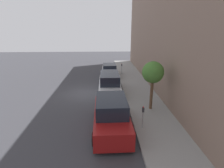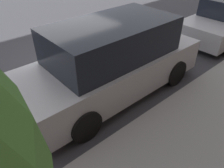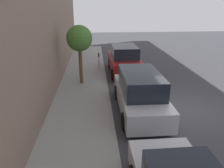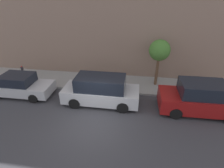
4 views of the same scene
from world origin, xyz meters
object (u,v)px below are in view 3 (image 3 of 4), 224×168
object	(u,v)px
parked_suv_nearest	(124,60)
parked_minivan_second	(140,93)
parking_meter_near	(99,59)
street_tree	(79,39)

from	to	relation	value
parked_suv_nearest	parked_minivan_second	distance (m)	6.10
parking_meter_near	parked_suv_nearest	bearing A→B (deg)	174.61
parked_minivan_second	street_tree	world-z (taller)	street_tree
parking_meter_near	street_tree	distance (m)	3.35
parked_suv_nearest	street_tree	size ratio (longest dim) A/B	1.38
parked_suv_nearest	parked_minivan_second	size ratio (longest dim) A/B	0.98
parked_suv_nearest	street_tree	distance (m)	4.25
parking_meter_near	parked_minivan_second	bearing A→B (deg)	105.56
parking_meter_near	street_tree	bearing A→B (deg)	65.94
parked_minivan_second	street_tree	bearing A→B (deg)	-52.24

